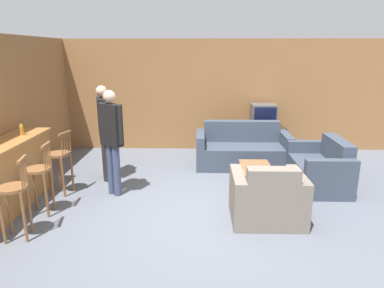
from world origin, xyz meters
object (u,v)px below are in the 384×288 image
(bar_chair_near, at_px, (15,196))
(coffee_table, at_px, (256,170))
(bar_chair_mid, at_px, (40,176))
(couch_far, at_px, (242,151))
(bar_chair_far, at_px, (60,160))
(tv_unit, at_px, (262,140))
(tv, at_px, (263,115))
(armchair_near, at_px, (267,199))
(bottle, at_px, (22,129))
(person_by_window, at_px, (104,128))
(person_by_counter, at_px, (112,136))
(loveseat_right, at_px, (320,169))

(bar_chair_near, xyz_separation_m, coffee_table, (3.30, 1.80, -0.28))
(bar_chair_mid, height_order, couch_far, bar_chair_mid)
(bar_chair_far, bearing_deg, coffee_table, 6.31)
(tv_unit, relative_size, tv, 1.75)
(armchair_near, relative_size, bottle, 4.48)
(person_by_window, relative_size, person_by_counter, 1.00)
(bar_chair_near, relative_size, armchair_near, 1.07)
(armchair_near, xyz_separation_m, person_by_window, (-2.69, 1.54, 0.67))
(bar_chair_near, xyz_separation_m, couch_far, (3.19, 2.97, -0.26))
(bar_chair_mid, xyz_separation_m, tv, (3.76, 3.18, 0.32))
(bar_chair_mid, bearing_deg, bar_chair_far, 90.02)
(bar_chair_far, height_order, bottle, bottle)
(bar_chair_near, relative_size, person_by_window, 0.61)
(armchair_near, bearing_deg, bar_chair_mid, 177.70)
(bar_chair_far, relative_size, armchair_near, 1.07)
(couch_far, bearing_deg, bar_chair_far, -154.34)
(bottle, bearing_deg, person_by_counter, 3.52)
(coffee_table, xyz_separation_m, person_by_window, (-2.73, 0.29, 0.68))
(bar_chair_mid, distance_m, tv_unit, 4.93)
(tv, bearing_deg, armchair_near, -98.43)
(armchair_near, distance_m, coffee_table, 1.25)
(bar_chair_near, height_order, person_by_counter, person_by_counter)
(tv_unit, bearing_deg, bar_chair_near, -134.18)
(couch_far, xyz_separation_m, armchair_near, (0.07, -2.42, 0.00))
(loveseat_right, relative_size, person_by_counter, 0.76)
(tv, bearing_deg, person_by_counter, -139.47)
(bar_chair_far, bearing_deg, tv_unit, 32.90)
(couch_far, distance_m, person_by_window, 2.84)
(tv, relative_size, bottle, 2.50)
(couch_far, distance_m, coffee_table, 1.17)
(bar_chair_far, distance_m, loveseat_right, 4.46)
(tv_unit, bearing_deg, coffee_table, -102.35)
(bar_chair_mid, height_order, bar_chair_far, same)
(tv_unit, bearing_deg, person_by_window, -150.89)
(bar_chair_far, bearing_deg, bottle, -167.89)
(bar_chair_mid, distance_m, person_by_window, 1.58)
(loveseat_right, bearing_deg, bar_chair_far, -174.65)
(armchair_near, height_order, person_by_counter, person_by_counter)
(coffee_table, height_order, tv, tv)
(armchair_near, bearing_deg, couch_far, 91.71)
(person_by_counter, bearing_deg, bar_chair_mid, -140.65)
(bar_chair_far, distance_m, bottle, 0.76)
(bar_chair_far, xyz_separation_m, bottle, (-0.52, -0.11, 0.55))
(bar_chair_far, height_order, person_by_window, person_by_window)
(coffee_table, distance_m, person_by_window, 2.83)
(bar_chair_near, bearing_deg, person_by_counter, 57.79)
(bar_chair_near, height_order, loveseat_right, bar_chair_near)
(tv, height_order, person_by_counter, person_by_counter)
(coffee_table, xyz_separation_m, person_by_counter, (-2.42, -0.39, 0.70))
(bar_chair_mid, distance_m, bottle, 0.99)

